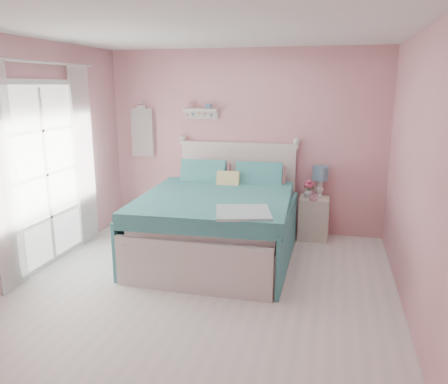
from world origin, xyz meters
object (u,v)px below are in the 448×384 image
at_px(bed, 219,222).
at_px(table_lamp, 320,175).
at_px(teacup, 313,197).
at_px(vase, 309,192).
at_px(nightstand, 314,218).

relative_size(bed, table_lamp, 5.26).
relative_size(bed, teacup, 20.30).
distance_m(table_lamp, vase, 0.28).
xyz_separation_m(vase, teacup, (0.07, -0.14, -0.03)).
relative_size(table_lamp, vase, 3.06).
xyz_separation_m(bed, table_lamp, (1.18, 0.98, 0.46)).
relative_size(bed, nightstand, 3.88).
distance_m(bed, nightstand, 1.45).
distance_m(table_lamp, teacup, 0.35).
height_order(nightstand, teacup, teacup).
height_order(table_lamp, teacup, table_lamp).
xyz_separation_m(table_lamp, teacup, (-0.08, -0.22, -0.26)).
distance_m(vase, teacup, 0.16).
distance_m(bed, table_lamp, 1.61).
distance_m(nightstand, vase, 0.37).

